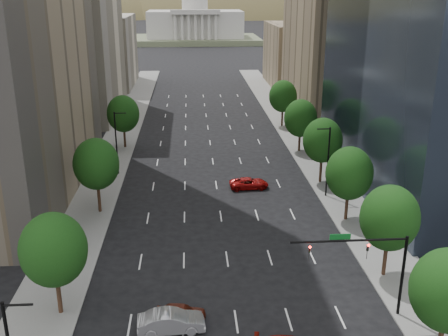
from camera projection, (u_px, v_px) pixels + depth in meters
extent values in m
cube|color=slate|center=(98.00, 187.00, 68.23)|extent=(6.00, 200.00, 0.15)
cube|color=slate|center=(331.00, 182.00, 70.17)|extent=(6.00, 200.00, 0.15)
cube|color=beige|center=(78.00, 27.00, 102.43)|extent=(14.00, 30.00, 35.00)
cube|color=beige|center=(106.00, 51.00, 136.32)|extent=(14.00, 26.00, 18.00)
cube|color=#8C7759|center=(331.00, 40.00, 103.56)|extent=(14.00, 30.00, 30.00)
cube|color=#8C7759|center=(296.00, 55.00, 136.96)|extent=(14.00, 26.00, 16.00)
cylinder|color=#382316|center=(441.00, 334.00, 36.50)|extent=(0.36, 0.36, 3.75)
ellipsoid|color=black|center=(448.00, 290.00, 35.34)|extent=(5.20, 5.20, 5.98)
cylinder|color=#382316|center=(385.00, 256.00, 46.83)|extent=(0.36, 0.36, 4.00)
ellipsoid|color=black|center=(390.00, 218.00, 45.59)|extent=(5.20, 5.20, 5.98)
cylinder|color=#382316|center=(347.00, 204.00, 58.15)|extent=(0.36, 0.36, 3.90)
ellipsoid|color=black|center=(349.00, 173.00, 56.95)|extent=(5.20, 5.20, 5.98)
cylinder|color=#382316|center=(321.00, 168.00, 69.43)|extent=(0.36, 0.36, 4.10)
ellipsoid|color=black|center=(323.00, 140.00, 68.16)|extent=(5.20, 5.20, 5.98)
cylinder|color=#382316|center=(299.00, 140.00, 82.67)|extent=(0.36, 0.36, 3.80)
ellipsoid|color=black|center=(301.00, 118.00, 81.50)|extent=(5.20, 5.20, 5.98)
cylinder|color=#382316|center=(282.00, 116.00, 97.72)|extent=(0.36, 0.36, 4.00)
ellipsoid|color=black|center=(283.00, 96.00, 96.48)|extent=(5.20, 5.20, 5.98)
cylinder|color=#382316|center=(59.00, 292.00, 41.30)|extent=(0.36, 0.36, 4.00)
ellipsoid|color=black|center=(54.00, 250.00, 40.07)|extent=(5.20, 5.20, 5.98)
cylinder|color=#382316|center=(99.00, 196.00, 60.13)|extent=(0.36, 0.36, 4.15)
ellipsoid|color=black|center=(96.00, 164.00, 58.84)|extent=(5.20, 5.20, 5.98)
cylinder|color=#382316|center=(125.00, 136.00, 84.66)|extent=(0.36, 0.36, 3.95)
ellipsoid|color=black|center=(123.00, 114.00, 83.44)|extent=(5.20, 5.20, 5.98)
cylinder|color=black|center=(328.00, 163.00, 63.88)|extent=(0.20, 0.20, 9.00)
cylinder|color=black|center=(324.00, 129.00, 62.42)|extent=(1.60, 0.14, 0.14)
cylinder|color=black|center=(18.00, 305.00, 27.84)|extent=(1.60, 0.14, 0.14)
cylinder|color=black|center=(116.00, 144.00, 71.61)|extent=(0.20, 0.20, 9.00)
cylinder|color=black|center=(120.00, 113.00, 70.25)|extent=(1.60, 0.14, 0.14)
cylinder|color=black|center=(402.00, 277.00, 40.62)|extent=(0.24, 0.24, 7.00)
cylinder|color=black|center=(349.00, 241.00, 39.25)|extent=(9.00, 0.18, 0.18)
imported|color=black|center=(368.00, 247.00, 39.53)|extent=(0.18, 0.22, 1.10)
imported|color=black|center=(309.00, 248.00, 39.24)|extent=(0.18, 0.22, 1.10)
sphere|color=#FF0C07|center=(369.00, 245.00, 39.29)|extent=(0.20, 0.20, 0.20)
sphere|color=#FF0C07|center=(310.00, 247.00, 39.01)|extent=(0.20, 0.20, 0.20)
cube|color=#0C591E|center=(340.00, 237.00, 39.09)|extent=(1.60, 0.06, 0.45)
cube|color=#596647|center=(195.00, 40.00, 247.86)|extent=(60.00, 40.00, 2.50)
cube|color=silver|center=(195.00, 24.00, 245.48)|extent=(44.00, 26.00, 12.00)
cube|color=silver|center=(195.00, 12.00, 230.32)|extent=(22.00, 4.00, 2.00)
cylinder|color=silver|center=(195.00, 3.00, 242.36)|extent=(12.00, 12.00, 7.00)
ellipsoid|color=brown|center=(57.00, 46.00, 542.56)|extent=(380.00, 342.00, 190.00)
ellipsoid|color=brown|center=(227.00, 49.00, 594.42)|extent=(440.00, 396.00, 240.00)
ellipsoid|color=brown|center=(362.00, 39.00, 640.47)|extent=(360.00, 324.00, 200.00)
imported|color=#50190D|center=(181.00, 313.00, 40.92)|extent=(4.11, 1.97, 1.35)
imported|color=#A2A2A8|center=(171.00, 322.00, 39.55)|extent=(5.25, 2.15, 1.69)
imported|color=#960B0A|center=(249.00, 183.00, 67.86)|extent=(5.24, 2.73, 1.41)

